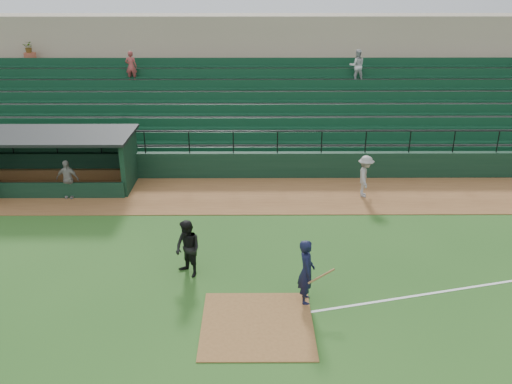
{
  "coord_description": "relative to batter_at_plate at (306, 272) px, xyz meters",
  "views": [
    {
      "loc": [
        -0.1,
        -12.83,
        8.76
      ],
      "look_at": [
        0.0,
        5.0,
        1.4
      ],
      "focal_mm": 37.26,
      "sensor_mm": 36.0,
      "label": 1
    }
  ],
  "objects": [
    {
      "name": "ground",
      "position": [
        -1.4,
        -0.13,
        -0.98
      ],
      "size": [
        90.0,
        90.0,
        0.0
      ],
      "primitive_type": "plane",
      "color": "#25511A",
      "rests_on": "ground"
    },
    {
      "name": "warning_track",
      "position": [
        -1.4,
        7.87,
        -0.96
      ],
      "size": [
        40.0,
        4.0,
        0.03
      ],
      "primitive_type": "cube",
      "color": "brown",
      "rests_on": "ground"
    },
    {
      "name": "home_plate_dirt",
      "position": [
        -1.4,
        -1.13,
        -0.96
      ],
      "size": [
        3.0,
        3.0,
        0.03
      ],
      "primitive_type": "cube",
      "color": "brown",
      "rests_on": "ground"
    },
    {
      "name": "stadium_structure",
      "position": [
        -1.4,
        16.33,
        1.32
      ],
      "size": [
        38.0,
        13.08,
        6.4
      ],
      "color": "black",
      "rests_on": "ground"
    },
    {
      "name": "dugout",
      "position": [
        -11.15,
        9.43,
        0.35
      ],
      "size": [
        8.9,
        3.2,
        2.42
      ],
      "color": "black",
      "rests_on": "ground"
    },
    {
      "name": "batter_at_plate",
      "position": [
        0.0,
        0.0,
        0.0
      ],
      "size": [
        1.03,
        0.73,
        1.96
      ],
      "color": "black",
      "rests_on": "ground"
    },
    {
      "name": "umpire",
      "position": [
        -3.52,
        1.48,
        -0.06
      ],
      "size": [
        1.12,
        1.12,
        1.83
      ],
      "primitive_type": "imported",
      "rotation": [
        0.0,
        0.0,
        -0.78
      ],
      "color": "black",
      "rests_on": "ground"
    },
    {
      "name": "runner",
      "position": [
        3.18,
        7.74,
        -0.06
      ],
      "size": [
        0.86,
        1.25,
        1.78
      ],
      "primitive_type": "imported",
      "rotation": [
        0.0,
        0.0,
        1.39
      ],
      "color": "gray",
      "rests_on": "warning_track"
    },
    {
      "name": "dugout_player_a",
      "position": [
        -9.21,
        7.65,
        -0.13
      ],
      "size": [
        1.01,
        0.53,
        1.65
      ],
      "primitive_type": "imported",
      "rotation": [
        0.0,
        0.0,
        -0.13
      ],
      "color": "gray",
      "rests_on": "warning_track"
    }
  ]
}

